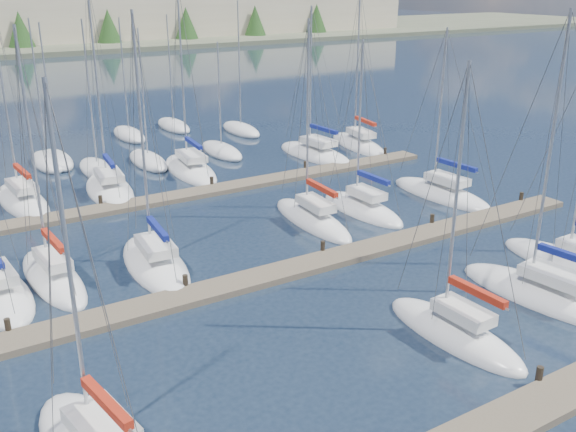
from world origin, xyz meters
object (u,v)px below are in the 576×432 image
sailboat_k (312,219)px  sailboat_m (441,194)px  sailboat_e (544,295)px  sailboat_i (53,277)px  sailboat_n (23,201)px  sailboat_o (109,189)px  sailboat_d (454,333)px  sailboat_p (190,169)px  sailboat_q (315,154)px  sailboat_l (362,209)px  sailboat_j (155,264)px  sailboat_r (358,144)px

sailboat_k → sailboat_m: bearing=0.6°
sailboat_e → sailboat_i: size_ratio=1.06×
sailboat_i → sailboat_n: size_ratio=0.84×
sailboat_o → sailboat_d: bearing=-70.0°
sailboat_p → sailboat_o: sailboat_o is taller
sailboat_q → sailboat_n: bearing=176.4°
sailboat_l → sailboat_q: size_ratio=0.89×
sailboat_k → sailboat_j: (-10.60, -1.13, -0.01)m
sailboat_m → sailboat_i: size_ratio=0.92×
sailboat_j → sailboat_d: (8.18, -13.26, 0.01)m
sailboat_k → sailboat_i: 15.52m
sailboat_e → sailboat_i: (-19.19, 14.08, 0.01)m
sailboat_k → sailboat_d: sailboat_k is taller
sailboat_r → sailboat_i: sailboat_r is taller
sailboat_o → sailboat_m: bearing=-27.6°
sailboat_p → sailboat_m: size_ratio=1.26×
sailboat_d → sailboat_r: bearing=57.6°
sailboat_q → sailboat_o: 17.79m
sailboat_p → sailboat_n: bearing=-169.3°
sailboat_i → sailboat_d: (13.10, -14.34, -0.01)m
sailboat_p → sailboat_i: sailboat_p is taller
sailboat_r → sailboat_m: (-3.69, -14.16, -0.01)m
sailboat_j → sailboat_r: bearing=36.0°
sailboat_e → sailboat_n: (-18.22, 27.22, 0.01)m
sailboat_l → sailboat_d: sailboat_d is taller
sailboat_o → sailboat_j: bearing=-90.8°
sailboat_q → sailboat_n: size_ratio=0.83×
sailboat_j → sailboat_i: (-4.92, 1.08, 0.01)m
sailboat_j → sailboat_n: 14.76m
sailboat_k → sailboat_d: 14.59m
sailboat_n → sailboat_k: bearing=-45.9°
sailboat_m → sailboat_j: sailboat_j is taller
sailboat_i → sailboat_m: bearing=-4.6°
sailboat_m → sailboat_q: size_ratio=0.93×
sailboat_k → sailboat_q: (8.93, 12.97, -0.02)m
sailboat_j → sailboat_i: 5.04m
sailboat_d → sailboat_p: bearing=87.1°
sailboat_k → sailboat_p: size_ratio=0.85×
sailboat_m → sailboat_l: bearing=173.0°
sailboat_d → sailboat_n: bearing=111.9°
sailboat_k → sailboat_i: bearing=-176.3°
sailboat_p → sailboat_j: size_ratio=1.11×
sailboat_q → sailboat_o: bearing=178.3°
sailboat_d → sailboat_k: bearing=78.5°
sailboat_p → sailboat_i: (-13.57, -14.24, 0.01)m
sailboat_k → sailboat_p: 14.33m
sailboat_m → sailboat_e: bearing=-119.3°
sailboat_d → sailboat_q: bearing=65.5°
sailboat_e → sailboat_q: 27.60m
sailboat_r → sailboat_o: (-22.91, -1.14, 0.00)m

